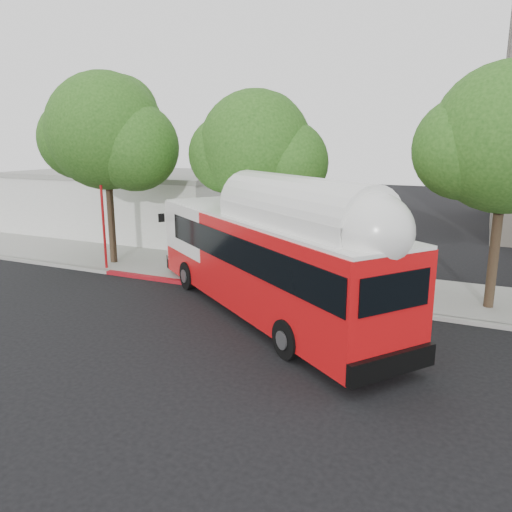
{
  "coord_description": "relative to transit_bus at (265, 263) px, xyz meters",
  "views": [
    {
      "loc": [
        8.5,
        -14.58,
        6.44
      ],
      "look_at": [
        0.41,
        3.0,
        1.91
      ],
      "focal_mm": 35.0,
      "sensor_mm": 36.0,
      "label": 1
    }
  ],
  "objects": [
    {
      "name": "signal_pole",
      "position": [
        -9.83,
        2.54,
        0.4
      ],
      "size": [
        0.13,
        0.44,
        4.67
      ],
      "color": "#B61316",
      "rests_on": "ground"
    },
    {
      "name": "red_curb_segment",
      "position": [
        -4.35,
        2.12,
        -1.91
      ],
      "size": [
        10.0,
        0.32,
        0.16
      ],
      "primitive_type": "cube",
      "color": "maroon",
      "rests_on": "ground"
    },
    {
      "name": "curb_strip",
      "position": [
        -1.35,
        2.12,
        -1.92
      ],
      "size": [
        60.0,
        0.3,
        0.15
      ],
      "primitive_type": "cube",
      "color": "gray",
      "rests_on": "ground"
    },
    {
      "name": "ground",
      "position": [
        -1.35,
        -1.78,
        -1.99
      ],
      "size": [
        120.0,
        120.0,
        0.0
      ],
      "primitive_type": "plane",
      "color": "black",
      "rests_on": "ground"
    },
    {
      "name": "low_commercial_bldg",
      "position": [
        -15.35,
        12.22,
        0.16
      ],
      "size": [
        16.2,
        10.2,
        4.25
      ],
      "color": "silver",
      "rests_on": "ground"
    },
    {
      "name": "sidewalk",
      "position": [
        -1.35,
        4.72,
        -1.92
      ],
      "size": [
        60.0,
        5.0,
        0.15
      ],
      "primitive_type": "cube",
      "color": "gray",
      "rests_on": "ground"
    },
    {
      "name": "transit_bus",
      "position": [
        0.0,
        0.0,
        0.0
      ],
      "size": [
        13.07,
        10.57,
        4.27
      ],
      "rotation": [
        0.0,
        0.0,
        -0.64
      ],
      "color": "red",
      "rests_on": "ground"
    },
    {
      "name": "street_tree_mid",
      "position": [
        -1.94,
        4.28,
        3.91
      ],
      "size": [
        5.75,
        5.0,
        8.62
      ],
      "color": "#2D2116",
      "rests_on": "ground"
    },
    {
      "name": "street_tree_left",
      "position": [
        -9.88,
        3.78,
        4.61
      ],
      "size": [
        6.67,
        5.8,
        9.74
      ],
      "color": "#2D2116",
      "rests_on": "ground"
    }
  ]
}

